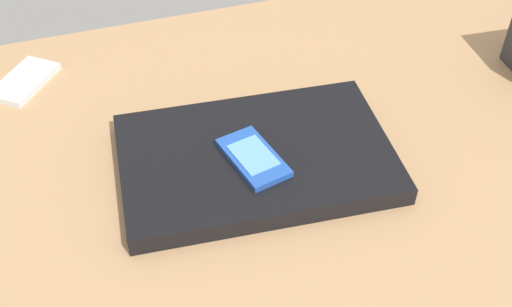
{
  "coord_description": "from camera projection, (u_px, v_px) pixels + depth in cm",
  "views": [
    {
      "loc": [
        21.46,
        53.51,
        59.26
      ],
      "look_at": [
        3.37,
        -1.55,
        5.0
      ],
      "focal_mm": 44.68,
      "sensor_mm": 36.0,
      "label": 1
    }
  ],
  "objects": [
    {
      "name": "cell_phone_on_laptop",
      "position": [
        254.0,
        159.0,
        0.77
      ],
      "size": [
        7.32,
        10.75,
        0.94
      ],
      "color": "#1E479E",
      "rests_on": "laptop_closed"
    },
    {
      "name": "laptop_closed",
      "position": [
        256.0,
        158.0,
        0.8
      ],
      "size": [
        35.47,
        24.73,
        2.52
      ],
      "primitive_type": "cube",
      "rotation": [
        0.0,
        0.0,
        -0.09
      ],
      "color": "black",
      "rests_on": "desk_surface"
    },
    {
      "name": "desk_surface",
      "position": [
        285.0,
        176.0,
        0.81
      ],
      "size": [
        120.0,
        80.0,
        3.0
      ],
      "primitive_type": "cube",
      "color": "#9E7751",
      "rests_on": "ground"
    },
    {
      "name": "cell_phone_on_desk",
      "position": [
        24.0,
        81.0,
        0.93
      ],
      "size": [
        10.87,
        11.58,
        1.18
      ],
      "color": "silver",
      "rests_on": "desk_surface"
    }
  ]
}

